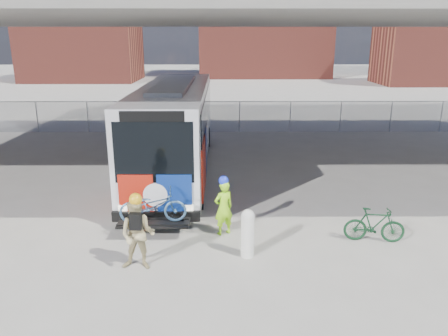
{
  "coord_description": "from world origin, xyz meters",
  "views": [
    {
      "loc": [
        -0.11,
        -13.65,
        5.42
      ],
      "look_at": [
        -0.02,
        -0.9,
        1.6
      ],
      "focal_mm": 35.0,
      "sensor_mm": 36.0,
      "label": 1
    }
  ],
  "objects_px": {
    "cyclist_hivis": "(224,206)",
    "bike_parked": "(374,225)",
    "bus": "(175,121)",
    "cyclist_tan": "(138,234)",
    "bollard": "(248,231)"
  },
  "relations": [
    {
      "from": "cyclist_hivis",
      "to": "bike_parked",
      "type": "height_order",
      "value": "cyclist_hivis"
    },
    {
      "from": "bus",
      "to": "cyclist_hivis",
      "type": "xyz_separation_m",
      "value": [
        1.95,
        -6.31,
        -1.27
      ]
    },
    {
      "from": "cyclist_hivis",
      "to": "bus",
      "type": "bearing_deg",
      "value": -101.98
    },
    {
      "from": "bus",
      "to": "bike_parked",
      "type": "relative_size",
      "value": 7.92
    },
    {
      "from": "bus",
      "to": "cyclist_tan",
      "type": "relative_size",
      "value": 6.65
    },
    {
      "from": "cyclist_tan",
      "to": "bike_parked",
      "type": "relative_size",
      "value": 1.19
    },
    {
      "from": "cyclist_hivis",
      "to": "cyclist_tan",
      "type": "relative_size",
      "value": 0.9
    },
    {
      "from": "cyclist_tan",
      "to": "bollard",
      "type": "bearing_deg",
      "value": 16.91
    },
    {
      "from": "bus",
      "to": "cyclist_tan",
      "type": "distance_m",
      "value": 8.34
    },
    {
      "from": "bus",
      "to": "cyclist_hivis",
      "type": "bearing_deg",
      "value": -72.8
    },
    {
      "from": "bollard",
      "to": "bike_parked",
      "type": "relative_size",
      "value": 0.79
    },
    {
      "from": "bus",
      "to": "cyclist_tan",
      "type": "height_order",
      "value": "bus"
    },
    {
      "from": "bus",
      "to": "bollard",
      "type": "relative_size",
      "value": 10.06
    },
    {
      "from": "bollard",
      "to": "bike_parked",
      "type": "bearing_deg",
      "value": 13.07
    },
    {
      "from": "bollard",
      "to": "bike_parked",
      "type": "distance_m",
      "value": 3.63
    }
  ]
}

